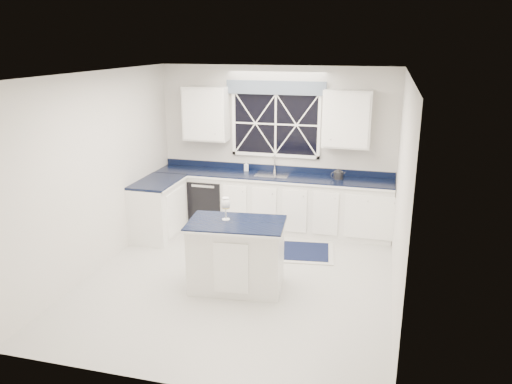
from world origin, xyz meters
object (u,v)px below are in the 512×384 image
(faucet, at_px, (274,163))
(wine_glass, at_px, (226,205))
(island, at_px, (236,255))
(kettle, at_px, (338,174))
(soap_bottle, at_px, (246,166))
(dishwasher, at_px, (210,200))

(faucet, bearing_deg, wine_glass, -92.60)
(island, relative_size, kettle, 5.44)
(faucet, distance_m, wine_glass, 2.34)
(faucet, relative_size, kettle, 1.29)
(soap_bottle, bearing_deg, wine_glass, -80.62)
(kettle, height_order, soap_bottle, kettle)
(island, bearing_deg, kettle, 59.29)
(dishwasher, distance_m, island, 2.48)
(wine_glass, bearing_deg, island, -18.82)
(dishwasher, relative_size, faucet, 2.72)
(island, bearing_deg, wine_glass, 155.70)
(dishwasher, xyz_separation_m, island, (1.14, -2.20, 0.04))
(kettle, height_order, wine_glass, wine_glass)
(soap_bottle, bearing_deg, kettle, -5.20)
(island, xyz_separation_m, wine_glass, (-0.15, 0.05, 0.65))
(faucet, bearing_deg, dishwasher, -169.98)
(island, distance_m, soap_bottle, 2.49)
(faucet, xyz_separation_m, wine_glass, (-0.11, -2.34, 0.01))
(dishwasher, height_order, faucet, faucet)
(dishwasher, distance_m, faucet, 1.31)
(faucet, distance_m, soap_bottle, 0.50)
(faucet, relative_size, wine_glass, 1.03)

